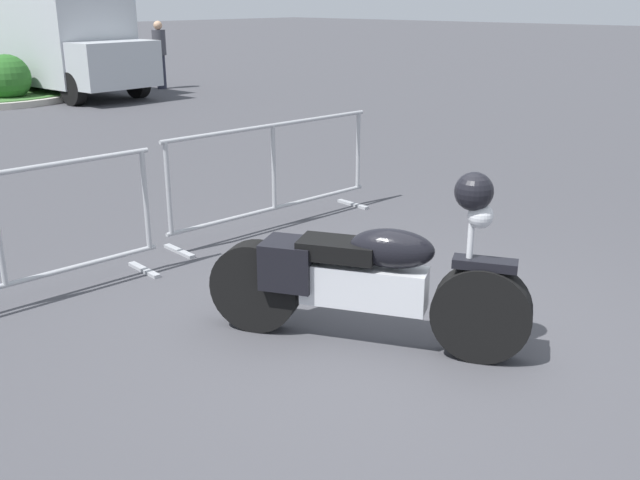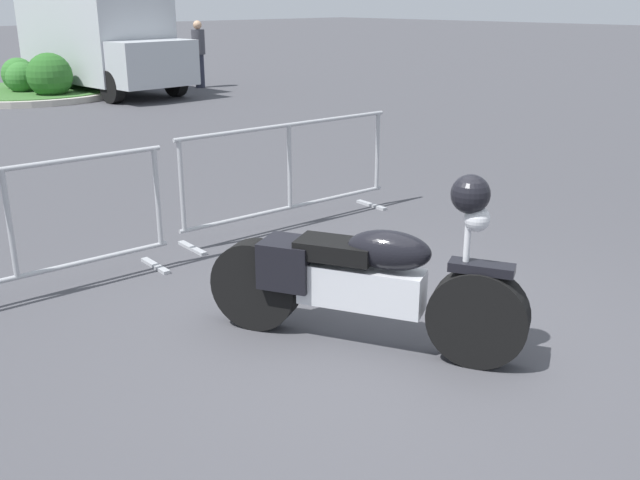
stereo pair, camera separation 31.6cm
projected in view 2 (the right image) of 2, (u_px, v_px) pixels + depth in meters
The scene contains 7 objects.
ground_plane at pixel (384, 349), 4.80m from camera, with size 120.00×120.00×0.00m, color #424247.
motorcycle at pixel (361, 279), 4.73m from camera, with size 1.11×2.06×1.24m.
crowd_barrier_near at pixel (11, 233), 5.38m from camera, with size 2.55×0.61×1.07m.
crowd_barrier_far at pixel (290, 173), 7.21m from camera, with size 2.55×0.61×1.07m.
delivery_van at pixel (100, 41), 17.32m from camera, with size 2.15×5.07×2.31m.
pedestrian at pixel (199, 51), 18.45m from camera, with size 0.40×0.40×1.69m.
planter_island at pixel (34, 85), 16.86m from camera, with size 4.24×4.24×1.08m.
Camera 2 is at (-3.28, -2.83, 2.25)m, focal length 40.00 mm.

